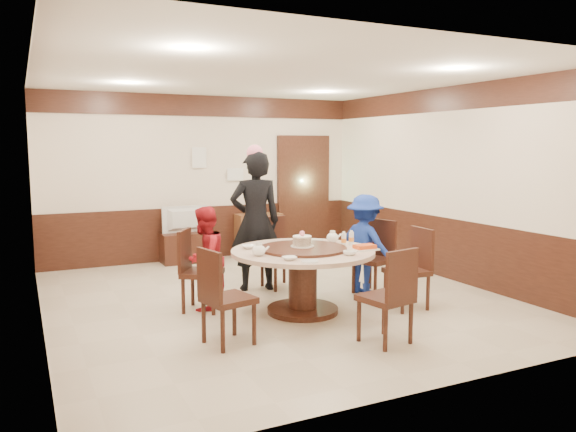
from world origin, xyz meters
name	(u,v)px	position (x,y,z in m)	size (l,w,h in m)	color
room	(276,215)	(0.01, 0.01, 1.08)	(6.00, 6.04, 2.84)	beige
banquet_table	(303,268)	(0.04, -0.66, 0.53)	(1.67, 1.67, 0.78)	#361911
chair_0	(374,270)	(1.29, -0.29, 0.30)	(0.56, 0.56, 0.97)	#361911
chair_1	(279,265)	(0.29, 0.55, 0.30)	(0.49, 0.50, 0.97)	#361911
chair_2	(201,285)	(-1.02, -0.05, 0.30)	(0.61, 0.61, 0.97)	#361911
chair_3	(227,314)	(-1.13, -1.30, 0.30)	(0.53, 0.52, 0.97)	#361911
chair_4	(387,313)	(0.31, -1.95, 0.30)	(0.52, 0.53, 0.97)	#361911
chair_5	(408,283)	(1.27, -1.05, 0.30)	(0.46, 0.45, 0.97)	#361911
person_standing	(255,221)	(-0.05, 0.56, 0.94)	(0.68, 0.45, 1.88)	black
person_red	(205,258)	(-0.95, -0.03, 0.62)	(0.60, 0.47, 1.24)	#A3151E
person_blue	(365,244)	(1.19, -0.23, 0.66)	(0.85, 0.49, 1.32)	#18329A
birthday_cake	(302,241)	(0.05, -0.63, 0.84)	(0.27, 0.27, 0.19)	white
teapot_left	(259,250)	(-0.56, -0.78, 0.81)	(0.17, 0.15, 0.13)	white
teapot_right	(333,238)	(0.60, -0.37, 0.81)	(0.17, 0.15, 0.13)	white
bowl_0	(249,247)	(-0.50, -0.33, 0.77)	(0.17, 0.17, 0.04)	white
bowl_1	(350,253)	(0.36, -1.18, 0.77)	(0.15, 0.15, 0.05)	white
bowl_2	(289,258)	(-0.36, -1.13, 0.77)	(0.15, 0.15, 0.04)	white
bowl_3	(357,246)	(0.69, -0.80, 0.77)	(0.13, 0.13, 0.04)	white
saucer_near	(310,261)	(-0.21, -1.31, 0.76)	(0.18, 0.18, 0.01)	white
saucer_far	(316,240)	(0.49, -0.16, 0.76)	(0.18, 0.18, 0.01)	white
shrimp_platter	(365,248)	(0.68, -0.99, 0.78)	(0.30, 0.20, 0.06)	white
bottle_0	(344,240)	(0.59, -0.68, 0.83)	(0.06, 0.06, 0.16)	white
bottle_1	(351,239)	(0.71, -0.64, 0.83)	(0.06, 0.06, 0.16)	white
tv_stand	(187,247)	(-0.41, 2.75, 0.25)	(0.85, 0.45, 0.50)	#361911
television	(186,220)	(-0.41, 2.75, 0.72)	(0.77, 0.10, 0.45)	gray
side_cabinet	(258,234)	(0.91, 2.78, 0.38)	(0.80, 0.40, 0.75)	brown
thermos	(258,203)	(0.90, 2.78, 0.94)	(0.15, 0.15, 0.38)	silver
notice_left	(199,158)	(-0.10, 2.96, 1.75)	(0.25, 0.00, 0.35)	white
notice_right	(235,174)	(0.55, 2.96, 1.45)	(0.30, 0.00, 0.22)	white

